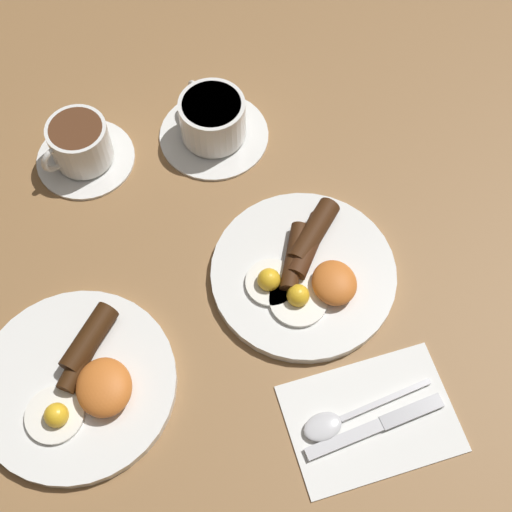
# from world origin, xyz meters

# --- Properties ---
(ground_plane) EXTENTS (3.00, 3.00, 0.00)m
(ground_plane) POSITION_xyz_m (0.00, 0.00, 0.00)
(ground_plane) COLOR olive
(breakfast_plate_near) EXTENTS (0.24, 0.24, 0.04)m
(breakfast_plate_near) POSITION_xyz_m (0.00, -0.00, 0.01)
(breakfast_plate_near) COLOR white
(breakfast_plate_near) RESTS_ON ground_plane
(breakfast_plate_far) EXTENTS (0.24, 0.24, 0.05)m
(breakfast_plate_far) POSITION_xyz_m (-0.08, 0.30, 0.01)
(breakfast_plate_far) COLOR white
(breakfast_plate_far) RESTS_ON ground_plane
(teacup_near) EXTENTS (0.16, 0.16, 0.07)m
(teacup_near) POSITION_xyz_m (0.25, 0.06, 0.03)
(teacup_near) COLOR white
(teacup_near) RESTS_ON ground_plane
(teacup_far) EXTENTS (0.14, 0.14, 0.07)m
(teacup_far) POSITION_xyz_m (0.26, 0.25, 0.03)
(teacup_far) COLOR white
(teacup_far) RESTS_ON ground_plane
(napkin) EXTENTS (0.15, 0.20, 0.01)m
(napkin) POSITION_xyz_m (-0.20, -0.03, 0.00)
(napkin) COLOR white
(napkin) RESTS_ON ground_plane
(knife) EXTENTS (0.04, 0.18, 0.01)m
(knife) POSITION_xyz_m (-0.21, -0.04, 0.01)
(knife) COLOR silver
(knife) RESTS_ON napkin
(spoon) EXTENTS (0.04, 0.17, 0.01)m
(spoon) POSITION_xyz_m (-0.20, 0.02, 0.01)
(spoon) COLOR silver
(spoon) RESTS_ON napkin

